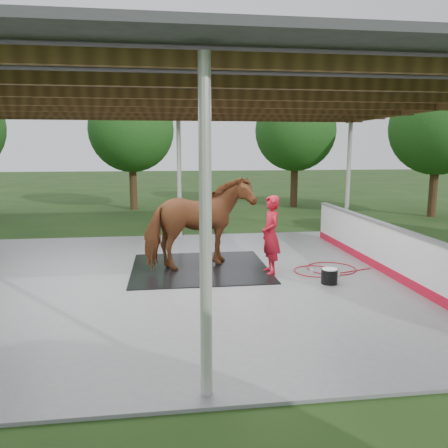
{
  "coord_description": "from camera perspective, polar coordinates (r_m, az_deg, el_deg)",
  "views": [
    {
      "loc": [
        -0.42,
        -9.44,
        2.9
      ],
      "look_at": [
        0.92,
        0.68,
        1.14
      ],
      "focal_mm": 35.0,
      "sensor_mm": 36.0,
      "label": 1
    }
  ],
  "objects": [
    {
      "name": "horse",
      "position": [
        10.39,
        -3.23,
        0.13
      ],
      "size": [
        2.83,
        2.08,
        2.18
      ],
      "primitive_type": "imported",
      "rotation": [
        0.0,
        0.0,
        1.97
      ],
      "color": "brown",
      "rests_on": "rubber_mat"
    },
    {
      "name": "handler",
      "position": [
        10.08,
        6.12,
        -1.41
      ],
      "size": [
        0.49,
        0.69,
        1.81
      ],
      "primitive_type": "imported",
      "rotation": [
        0.0,
        0.0,
        -1.49
      ],
      "color": "red",
      "rests_on": "concrete_slab"
    },
    {
      "name": "pavilion_structure",
      "position": [
        9.51,
        -5.17,
        16.18
      ],
      "size": [
        12.6,
        10.6,
        4.05
      ],
      "color": "beige",
      "rests_on": "ground"
    },
    {
      "name": "rubber_mat",
      "position": [
        10.63,
        -3.17,
        -5.73
      ],
      "size": [
        3.24,
        3.03,
        0.02
      ],
      "primitive_type": "cube",
      "color": "black",
      "rests_on": "concrete_slab"
    },
    {
      "name": "wash_bucket",
      "position": [
        9.67,
        13.6,
        -6.61
      ],
      "size": [
        0.35,
        0.35,
        0.33
      ],
      "color": "black",
      "rests_on": "concrete_slab"
    },
    {
      "name": "hose_coil",
      "position": [
        10.74,
        13.05,
        -5.81
      ],
      "size": [
        1.92,
        1.27,
        0.02
      ],
      "color": "#AC0C1A",
      "rests_on": "concrete_slab"
    },
    {
      "name": "soap_bottle_a",
      "position": [
        10.25,
        14.64,
        -5.9
      ],
      "size": [
        0.13,
        0.13,
        0.27
      ],
      "primitive_type": "imported",
      "rotation": [
        0.0,
        0.0,
        0.3
      ],
      "color": "silver",
      "rests_on": "concrete_slab"
    },
    {
      "name": "dasher_board",
      "position": [
        10.93,
        20.01,
        -3.0
      ],
      "size": [
        0.16,
        8.0,
        1.15
      ],
      "color": "red",
      "rests_on": "concrete_slab"
    },
    {
      "name": "soap_bottle_b",
      "position": [
        10.3,
        11.38,
        -6.0
      ],
      "size": [
        0.1,
        0.11,
        0.17
      ],
      "primitive_type": "imported",
      "rotation": [
        0.0,
        0.0,
        -0.55
      ],
      "color": "#338CD8",
      "rests_on": "concrete_slab"
    },
    {
      "name": "tree_belt",
      "position": [
        10.4,
        -3.67,
        14.66
      ],
      "size": [
        28.0,
        28.0,
        5.8
      ],
      "color": "#382314",
      "rests_on": "ground"
    },
    {
      "name": "concrete_slab",
      "position": [
        9.87,
        -4.82,
        -7.19
      ],
      "size": [
        12.0,
        10.0,
        0.05
      ],
      "primitive_type": "cube",
      "color": "slate",
      "rests_on": "ground"
    },
    {
      "name": "ground",
      "position": [
        9.88,
        -4.81,
        -7.33
      ],
      "size": [
        100.0,
        100.0,
        0.0
      ],
      "primitive_type": "plane",
      "color": "#1E3814"
    }
  ]
}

